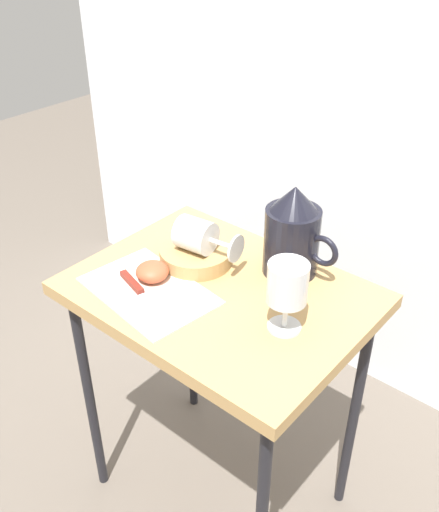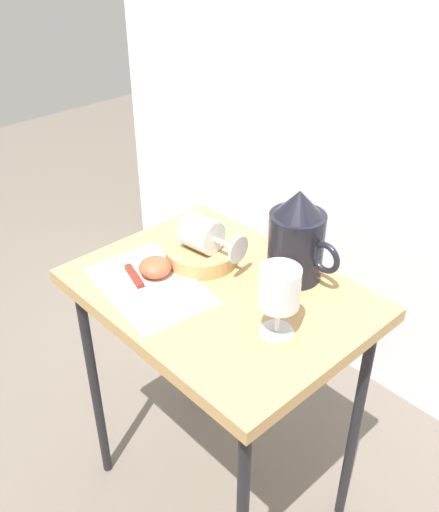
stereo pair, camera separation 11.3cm
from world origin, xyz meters
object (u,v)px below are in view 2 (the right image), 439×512
Objects in this scene: table at (219,314)px; pitcher at (296,243)px; basket_tray at (202,253)px; wine_glass_upright at (279,291)px; knife at (139,284)px; apple_half_left at (155,267)px; wine_glass_tipped_near at (203,234)px.

table is 3.32× the size of pitcher.
basket_tray reaches higher than table.
knife is at bearing -160.44° from wine_glass_upright.
pitcher reaches higher than apple_half_left.
wine_glass_upright is at bearing -5.46° from table.
wine_glass_tipped_near is at bearing -147.70° from pitcher.
pitcher is (0.07, 0.15, 0.15)m from table.
basket_tray is at bearing -150.04° from pitcher.
knife is (-0.11, -0.12, 0.08)m from table.
basket_tray is 0.79× the size of knife.
wine_glass_tipped_near reaches higher than table.
pitcher is (0.18, 0.10, 0.06)m from basket_tray.
wine_glass_upright is at bearing -12.43° from basket_tray.
pitcher is 0.33m from knife.
wine_glass_upright is at bearing 9.89° from apple_half_left.
apple_half_left is at bearing -105.39° from wine_glass_tipped_near.
apple_half_left is (-0.03, -0.11, -0.05)m from wine_glass_tipped_near.
apple_half_left reaches higher than knife.
wine_glass_tipped_near is at bearing 167.93° from wine_glass_upright.
wine_glass_tipped_near reaches higher than basket_tray.
apple_half_left is (-0.30, -0.05, -0.07)m from wine_glass_upright.
basket_tray is 0.11m from apple_half_left.
apple_half_left is 0.34× the size of knife.
pitcher reaches higher than wine_glass_tipped_near.
wine_glass_upright is 0.32m from knife.
knife is (-0.01, -0.16, -0.01)m from basket_tray.
wine_glass_upright reaches higher than basket_tray.
knife is (-0.29, -0.10, -0.09)m from wine_glass_upright.
basket_tray is 2.31× the size of apple_half_left.
table is 9.59× the size of apple_half_left.
basket_tray is at bearing 86.55° from knife.
pitcher reaches higher than table.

